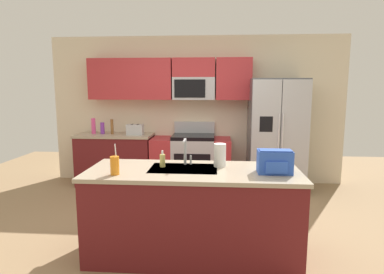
{
  "coord_description": "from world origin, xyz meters",
  "views": [
    {
      "loc": [
        0.37,
        -3.7,
        1.72
      ],
      "look_at": [
        0.04,
        0.6,
        1.05
      ],
      "focal_mm": 30.36,
      "sensor_mm": 36.0,
      "label": 1
    }
  ],
  "objects_px": {
    "toaster": "(135,130)",
    "soap_dispenser": "(162,160)",
    "pepper_mill": "(112,127)",
    "refrigerator": "(276,135)",
    "sink_faucet": "(185,149)",
    "backpack": "(275,161)",
    "paper_towel_roll": "(220,155)",
    "bottle_purple": "(102,128)",
    "range_oven": "(191,161)",
    "drink_cup_orange": "(115,165)",
    "bottle_pink": "(93,126)"
  },
  "relations": [
    {
      "from": "range_oven",
      "to": "refrigerator",
      "type": "bearing_deg",
      "value": -2.89
    },
    {
      "from": "pepper_mill",
      "to": "paper_towel_roll",
      "type": "bearing_deg",
      "value": -49.92
    },
    {
      "from": "backpack",
      "to": "paper_towel_roll",
      "type": "bearing_deg",
      "value": 157.1
    },
    {
      "from": "soap_dispenser",
      "to": "range_oven",
      "type": "bearing_deg",
      "value": 87.05
    },
    {
      "from": "refrigerator",
      "to": "drink_cup_orange",
      "type": "distance_m",
      "value": 3.19
    },
    {
      "from": "range_oven",
      "to": "paper_towel_roll",
      "type": "distance_m",
      "value": 2.34
    },
    {
      "from": "range_oven",
      "to": "pepper_mill",
      "type": "height_order",
      "value": "pepper_mill"
    },
    {
      "from": "toaster",
      "to": "bottle_pink",
      "type": "height_order",
      "value": "bottle_pink"
    },
    {
      "from": "bottle_purple",
      "to": "drink_cup_orange",
      "type": "xyz_separation_m",
      "value": [
        1.06,
        -2.63,
        -0.01
      ]
    },
    {
      "from": "pepper_mill",
      "to": "drink_cup_orange",
      "type": "relative_size",
      "value": 0.88
    },
    {
      "from": "sink_faucet",
      "to": "drink_cup_orange",
      "type": "distance_m",
      "value": 0.76
    },
    {
      "from": "pepper_mill",
      "to": "sink_faucet",
      "type": "bearing_deg",
      "value": -55.36
    },
    {
      "from": "toaster",
      "to": "pepper_mill",
      "type": "xyz_separation_m",
      "value": [
        -0.42,
        0.05,
        0.04
      ]
    },
    {
      "from": "refrigerator",
      "to": "toaster",
      "type": "bearing_deg",
      "value": 179.53
    },
    {
      "from": "refrigerator",
      "to": "sink_faucet",
      "type": "xyz_separation_m",
      "value": [
        -1.31,
        -2.1,
        0.14
      ]
    },
    {
      "from": "pepper_mill",
      "to": "bottle_purple",
      "type": "relative_size",
      "value": 1.3
    },
    {
      "from": "sink_faucet",
      "to": "bottle_purple",
      "type": "bearing_deg",
      "value": 127.42
    },
    {
      "from": "pepper_mill",
      "to": "bottle_pink",
      "type": "height_order",
      "value": "bottle_pink"
    },
    {
      "from": "refrigerator",
      "to": "paper_towel_roll",
      "type": "xyz_separation_m",
      "value": [
        -0.95,
        -2.14,
        0.09
      ]
    },
    {
      "from": "backpack",
      "to": "soap_dispenser",
      "type": "bearing_deg",
      "value": 171.64
    },
    {
      "from": "bottle_pink",
      "to": "backpack",
      "type": "distance_m",
      "value": 3.67
    },
    {
      "from": "range_oven",
      "to": "pepper_mill",
      "type": "relative_size",
      "value": 5.23
    },
    {
      "from": "soap_dispenser",
      "to": "paper_towel_roll",
      "type": "relative_size",
      "value": 0.71
    },
    {
      "from": "pepper_mill",
      "to": "backpack",
      "type": "xyz_separation_m",
      "value": [
        2.38,
        -2.43,
        -0.01
      ]
    },
    {
      "from": "toaster",
      "to": "pepper_mill",
      "type": "distance_m",
      "value": 0.43
    },
    {
      "from": "soap_dispenser",
      "to": "backpack",
      "type": "height_order",
      "value": "backpack"
    },
    {
      "from": "bottle_pink",
      "to": "sink_faucet",
      "type": "relative_size",
      "value": 0.97
    },
    {
      "from": "paper_towel_roll",
      "to": "drink_cup_orange",
      "type": "bearing_deg",
      "value": -158.42
    },
    {
      "from": "bottle_purple",
      "to": "bottle_pink",
      "type": "height_order",
      "value": "bottle_pink"
    },
    {
      "from": "bottle_purple",
      "to": "soap_dispenser",
      "type": "xyz_separation_m",
      "value": [
        1.45,
        -2.3,
        -0.03
      ]
    },
    {
      "from": "range_oven",
      "to": "bottle_purple",
      "type": "height_order",
      "value": "same"
    },
    {
      "from": "sink_faucet",
      "to": "soap_dispenser",
      "type": "height_order",
      "value": "sink_faucet"
    },
    {
      "from": "soap_dispenser",
      "to": "drink_cup_orange",
      "type": "bearing_deg",
      "value": -139.92
    },
    {
      "from": "bottle_pink",
      "to": "backpack",
      "type": "height_order",
      "value": "bottle_pink"
    },
    {
      "from": "bottle_pink",
      "to": "soap_dispenser",
      "type": "xyz_separation_m",
      "value": [
        1.62,
        -2.3,
        -0.07
      ]
    },
    {
      "from": "sink_faucet",
      "to": "backpack",
      "type": "relative_size",
      "value": 0.88
    },
    {
      "from": "bottle_purple",
      "to": "backpack",
      "type": "xyz_separation_m",
      "value": [
        2.56,
        -2.46,
        0.02
      ]
    },
    {
      "from": "drink_cup_orange",
      "to": "bottle_purple",
      "type": "bearing_deg",
      "value": 111.93
    },
    {
      "from": "bottle_purple",
      "to": "soap_dispenser",
      "type": "height_order",
      "value": "bottle_purple"
    },
    {
      "from": "soap_dispenser",
      "to": "backpack",
      "type": "bearing_deg",
      "value": -8.36
    },
    {
      "from": "sink_faucet",
      "to": "soap_dispenser",
      "type": "bearing_deg",
      "value": -157.06
    },
    {
      "from": "bottle_purple",
      "to": "drink_cup_orange",
      "type": "bearing_deg",
      "value": -68.07
    },
    {
      "from": "toaster",
      "to": "backpack",
      "type": "xyz_separation_m",
      "value": [
        1.96,
        -2.38,
        0.03
      ]
    },
    {
      "from": "drink_cup_orange",
      "to": "paper_towel_roll",
      "type": "xyz_separation_m",
      "value": [
        0.98,
        0.39,
        0.03
      ]
    },
    {
      "from": "sink_faucet",
      "to": "bottle_pink",
      "type": "bearing_deg",
      "value": 129.95
    },
    {
      "from": "toaster",
      "to": "soap_dispenser",
      "type": "height_order",
      "value": "toaster"
    },
    {
      "from": "toaster",
      "to": "sink_faucet",
      "type": "xyz_separation_m",
      "value": [
        1.08,
        -2.12,
        0.08
      ]
    },
    {
      "from": "bottle_purple",
      "to": "sink_faucet",
      "type": "height_order",
      "value": "sink_faucet"
    },
    {
      "from": "backpack",
      "to": "refrigerator",
      "type": "bearing_deg",
      "value": 79.63
    },
    {
      "from": "refrigerator",
      "to": "toaster",
      "type": "xyz_separation_m",
      "value": [
        -2.39,
        0.02,
        0.07
      ]
    }
  ]
}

